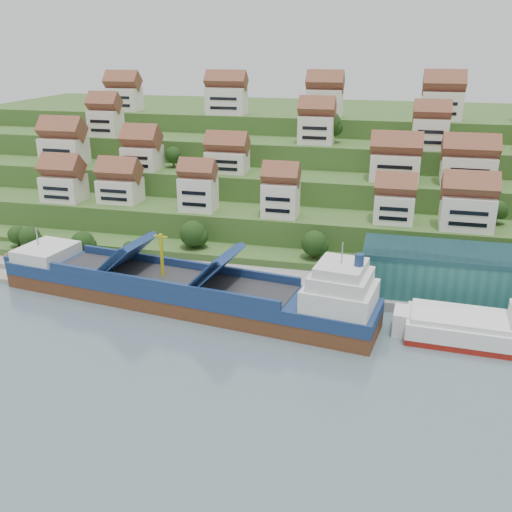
# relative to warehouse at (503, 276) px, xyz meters

# --- Properties ---
(ground) EXTENTS (300.00, 300.00, 0.00)m
(ground) POSITION_rel_warehouse_xyz_m (-52.00, -17.00, -7.20)
(ground) COLOR slate
(ground) RESTS_ON ground
(quay) EXTENTS (180.00, 14.00, 2.20)m
(quay) POSITION_rel_warehouse_xyz_m (-32.00, -2.00, -6.10)
(quay) COLOR gray
(quay) RESTS_ON ground
(pebble_beach) EXTENTS (45.00, 20.00, 1.00)m
(pebble_beach) POSITION_rel_warehouse_xyz_m (-110.00, -5.00, -6.70)
(pebble_beach) COLOR gray
(pebble_beach) RESTS_ON ground
(hillside) EXTENTS (260.00, 128.00, 31.00)m
(hillside) POSITION_rel_warehouse_xyz_m (-52.00, 86.55, 3.46)
(hillside) COLOR #2D4C1E
(hillside) RESTS_ON ground
(hillside_village) EXTENTS (159.59, 62.37, 28.99)m
(hillside_village) POSITION_rel_warehouse_xyz_m (-48.92, 43.66, 17.06)
(hillside_village) COLOR white
(hillside_village) RESTS_ON ground
(hillside_trees) EXTENTS (139.49, 62.31, 32.11)m
(hillside_trees) POSITION_rel_warehouse_xyz_m (-63.29, 25.95, 8.75)
(hillside_trees) COLOR #1D3C14
(hillside_trees) RESTS_ON ground
(warehouse) EXTENTS (60.00, 15.00, 10.00)m
(warehouse) POSITION_rel_warehouse_xyz_m (0.00, 0.00, 0.00)
(warehouse) COLOR #225C57
(warehouse) RESTS_ON quay
(flagpole) EXTENTS (1.28, 0.16, 8.00)m
(flagpole) POSITION_rel_warehouse_xyz_m (-33.89, -7.00, -0.32)
(flagpole) COLOR gray
(flagpole) RESTS_ON quay
(beach_huts) EXTENTS (14.40, 3.70, 2.20)m
(beach_huts) POSITION_rel_warehouse_xyz_m (-112.00, -6.25, -5.10)
(beach_huts) COLOR white
(beach_huts) RESTS_ON pebble_beach
(cargo_ship) EXTENTS (87.26, 25.52, 19.23)m
(cargo_ship) POSITION_rel_warehouse_xyz_m (-65.85, -16.53, -3.61)
(cargo_ship) COLOR #552F1A
(cargo_ship) RESTS_ON ground
(second_ship) EXTENTS (31.04, 12.96, 8.83)m
(second_ship) POSITION_rel_warehouse_xyz_m (-4.20, -18.36, -4.53)
(second_ship) COLOR maroon
(second_ship) RESTS_ON ground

